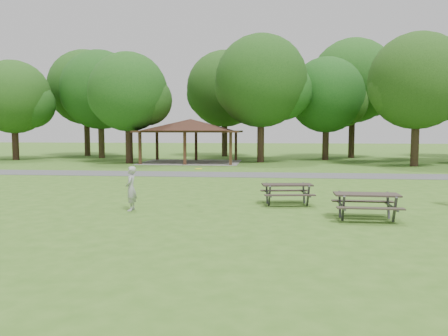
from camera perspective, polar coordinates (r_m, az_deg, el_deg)
ground at (r=13.82m, az=-5.92°, el=-6.79°), size 160.00×160.00×0.00m
asphalt_path at (r=27.52m, az=0.12°, el=-0.85°), size 120.00×3.20×0.02m
pavilion at (r=37.85m, az=-4.37°, el=5.36°), size 8.60×7.01×3.76m
tree_row_b at (r=45.54m, az=-25.67°, el=8.10°), size 7.14×6.80×9.28m
tree_row_c at (r=45.60m, az=-15.73°, el=9.50°), size 8.19×7.80×10.67m
tree_row_d at (r=37.75m, az=-12.27°, el=9.38°), size 6.93×6.60×9.27m
tree_row_e at (r=38.47m, az=5.02°, el=10.90°), size 8.40×8.00×11.02m
tree_row_f at (r=42.19m, az=13.35°, el=8.98°), size 7.35×7.00×9.55m
tree_row_g at (r=37.18m, az=24.04°, el=9.99°), size 7.77×7.40×10.25m
tree_deep_a at (r=50.01m, az=-17.48°, el=9.72°), size 8.40×8.00×11.38m
tree_deep_b at (r=46.67m, az=0.21°, el=10.00°), size 8.40×8.00×11.13m
tree_deep_c at (r=46.24m, az=16.61°, el=10.54°), size 8.82×8.40×11.90m
picnic_table_middle at (r=16.64m, az=8.24°, el=-2.72°), size 2.05×1.73×0.81m
picnic_table_far at (r=14.42m, az=18.10°, el=-3.96°), size 2.01×1.64×0.86m
frisbee_in_flight at (r=15.34m, az=-3.33°, el=-0.09°), size 0.31×0.31×0.02m
frisbee_thrower at (r=15.57m, az=-12.06°, el=-2.64°), size 0.42×0.60×1.55m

